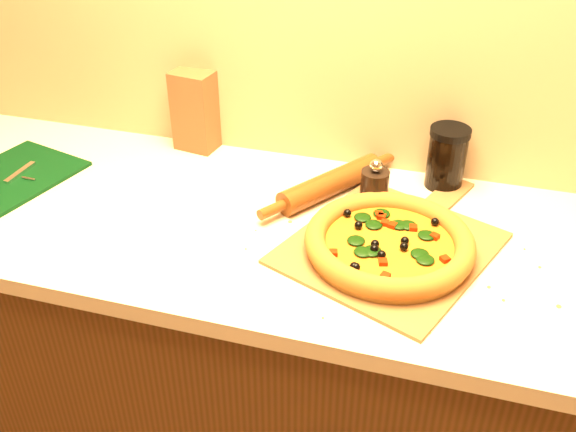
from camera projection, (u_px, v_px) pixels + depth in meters
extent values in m
cube|color=#4B2E10|center=(308.00, 376.00, 1.68)|extent=(2.80, 0.65, 0.86)
cube|color=beige|center=(311.00, 237.00, 1.43)|extent=(2.84, 0.68, 0.04)
cube|color=brown|center=(389.00, 248.00, 1.36)|extent=(0.50, 0.53, 0.01)
cube|color=brown|center=(447.00, 195.00, 1.53)|extent=(0.12, 0.18, 0.01)
cylinder|color=#B17E2C|center=(388.00, 249.00, 1.33)|extent=(0.33, 0.33, 0.02)
cylinder|color=orange|center=(389.00, 244.00, 1.33)|extent=(0.28, 0.28, 0.01)
torus|color=#8F501A|center=(389.00, 241.00, 1.32)|extent=(0.35, 0.35, 0.04)
ellipsoid|color=black|center=(416.00, 236.00, 1.34)|extent=(0.04, 0.04, 0.01)
sphere|color=black|center=(368.00, 241.00, 1.31)|extent=(0.02, 0.02, 0.02)
cube|color=maroon|center=(396.00, 257.00, 1.28)|extent=(0.02, 0.02, 0.01)
cube|color=black|center=(7.00, 180.00, 1.59)|extent=(0.32, 0.39, 0.01)
cube|color=silver|center=(20.00, 172.00, 1.61)|extent=(0.02, 0.11, 0.01)
cylinder|color=silver|center=(29.00, 179.00, 1.58)|extent=(0.04, 0.01, 0.01)
cylinder|color=black|center=(374.00, 189.00, 1.48)|extent=(0.07, 0.07, 0.09)
sphere|color=silver|center=(376.00, 166.00, 1.44)|extent=(0.03, 0.03, 0.03)
cylinder|color=#603110|center=(331.00, 183.00, 1.53)|extent=(0.21, 0.28, 0.06)
cylinder|color=#603110|center=(383.00, 160.00, 1.63)|extent=(0.06, 0.07, 0.02)
cylinder|color=#603110|center=(272.00, 210.00, 1.43)|extent=(0.06, 0.07, 0.02)
cube|color=brown|center=(196.00, 110.00, 1.69)|extent=(0.12, 0.10, 0.21)
cylinder|color=black|center=(446.00, 161.00, 1.54)|extent=(0.09, 0.09, 0.14)
cylinder|color=black|center=(451.00, 132.00, 1.50)|extent=(0.10, 0.10, 0.02)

